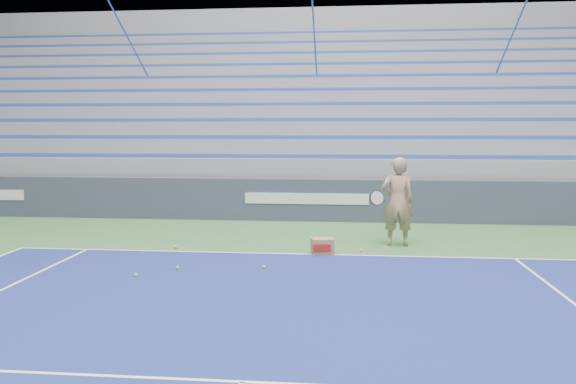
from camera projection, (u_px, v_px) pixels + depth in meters
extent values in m
cube|color=white|center=(293.00, 254.00, 10.75)|extent=(10.97, 0.05, 0.00)
cube|color=white|center=(242.00, 382.00, 5.32)|extent=(8.23, 0.05, 0.00)
cube|color=#363C52|center=(307.00, 200.00, 14.64)|extent=(30.00, 0.30, 1.10)
cube|color=white|center=(306.00, 199.00, 14.48)|extent=(3.20, 0.02, 0.28)
cube|color=gray|center=(315.00, 183.00, 19.14)|extent=(30.00, 8.50, 1.10)
cube|color=gray|center=(315.00, 160.00, 19.05)|extent=(30.00, 8.50, 0.50)
cube|color=#2B489D|center=(309.00, 156.00, 15.18)|extent=(29.60, 0.42, 0.11)
cube|color=gray|center=(316.00, 144.00, 19.41)|extent=(30.00, 7.65, 0.50)
cube|color=#2B489D|center=(310.00, 137.00, 15.97)|extent=(29.60, 0.42, 0.11)
cube|color=gray|center=(317.00, 130.00, 19.78)|extent=(30.00, 6.80, 0.50)
cube|color=#2B489D|center=(312.00, 120.00, 16.75)|extent=(29.60, 0.42, 0.11)
cube|color=gray|center=(317.00, 116.00, 20.14)|extent=(30.00, 5.95, 0.50)
cube|color=#2B489D|center=(314.00, 104.00, 17.54)|extent=(29.60, 0.42, 0.11)
cube|color=gray|center=(318.00, 102.00, 20.50)|extent=(30.00, 5.10, 0.50)
cube|color=#2B489D|center=(315.00, 90.00, 18.32)|extent=(29.60, 0.42, 0.11)
cube|color=gray|center=(319.00, 89.00, 20.87)|extent=(30.00, 4.25, 0.50)
cube|color=#2B489D|center=(316.00, 77.00, 19.10)|extent=(29.60, 0.42, 0.11)
cube|color=gray|center=(319.00, 77.00, 21.23)|extent=(30.00, 3.40, 0.50)
cube|color=#2B489D|center=(318.00, 65.00, 19.89)|extent=(29.60, 0.42, 0.11)
cube|color=gray|center=(320.00, 65.00, 21.60)|extent=(30.00, 2.55, 0.50)
cube|color=#2B489D|center=(319.00, 53.00, 20.67)|extent=(29.60, 0.42, 0.11)
cube|color=gray|center=(320.00, 53.00, 21.96)|extent=(30.00, 1.70, 0.50)
cube|color=#2B489D|center=(320.00, 43.00, 21.46)|extent=(29.60, 0.42, 0.11)
cube|color=gray|center=(321.00, 41.00, 22.32)|extent=(30.00, 0.85, 0.50)
cube|color=#2B489D|center=(321.00, 33.00, 22.24)|extent=(29.60, 0.42, 0.11)
cube|color=gray|center=(321.00, 98.00, 23.29)|extent=(31.00, 0.40, 7.30)
cylinder|color=#2D529E|center=(142.00, 64.00, 19.26)|extent=(0.05, 8.53, 5.04)
cylinder|color=#2D529E|center=(316.00, 62.00, 18.68)|extent=(0.05, 8.53, 5.04)
cylinder|color=#2D529E|center=(502.00, 60.00, 18.10)|extent=(0.05, 8.53, 5.04)
imported|color=tan|center=(397.00, 202.00, 11.50)|extent=(0.68, 0.46, 1.83)
cylinder|color=black|center=(381.00, 201.00, 11.28)|extent=(0.12, 0.27, 0.08)
cylinder|color=beige|center=(377.00, 198.00, 11.00)|extent=(0.29, 0.16, 0.28)
torus|color=black|center=(377.00, 198.00, 11.00)|extent=(0.31, 0.18, 0.30)
cube|color=#9B704B|center=(322.00, 246.00, 10.76)|extent=(0.47, 0.39, 0.31)
cube|color=#B21E19|center=(322.00, 248.00, 10.60)|extent=(0.33, 0.08, 0.14)
sphere|color=#BCD22A|center=(178.00, 268.00, 9.60)|extent=(0.07, 0.07, 0.07)
sphere|color=#BCD22A|center=(264.00, 267.00, 9.63)|extent=(0.07, 0.07, 0.07)
sphere|color=#BCD22A|center=(136.00, 275.00, 9.10)|extent=(0.07, 0.07, 0.07)
sphere|color=#BCD22A|center=(361.00, 250.00, 10.97)|extent=(0.07, 0.07, 0.07)
sphere|color=#BCD22A|center=(176.00, 247.00, 11.28)|extent=(0.07, 0.07, 0.07)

